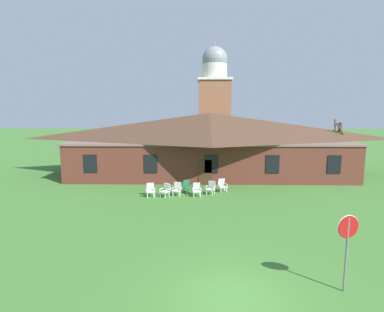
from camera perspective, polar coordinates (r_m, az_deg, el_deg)
ground_plane at (r=11.07m, az=7.38°, el=-24.75°), size 200.00×200.00×0.00m
brick_building at (r=29.94m, az=3.22°, el=2.49°), size 25.96×10.40×5.89m
dome_tower at (r=48.65m, az=4.17°, el=10.07°), size 5.18×5.18×16.74m
stop_sign at (r=11.62m, az=26.94°, el=-13.36°), size 0.78×0.25×2.68m
lawn_chair_by_porch at (r=22.18m, az=-7.73°, el=-6.21°), size 0.73×0.77×0.96m
lawn_chair_near_door at (r=21.98m, az=-4.90°, el=-6.30°), size 0.85×0.87×0.96m
lawn_chair_left_end at (r=22.26m, az=-2.77°, el=-6.09°), size 0.71×0.74×0.96m
lawn_chair_middle at (r=22.96m, az=-0.89°, el=-5.63°), size 0.84×0.87×0.96m
lawn_chair_right_end at (r=22.05m, az=0.89°, el=-6.22°), size 0.68×0.71×0.96m
lawn_chair_far_side at (r=22.63m, az=3.58°, el=-5.85°), size 0.79×0.83×0.96m
lawn_chair_under_eave at (r=23.46m, az=5.63°, el=-5.37°), size 0.75×0.80×0.96m
bare_tree_beside_building at (r=32.53m, az=25.59°, el=1.74°), size 1.38×1.56×5.28m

